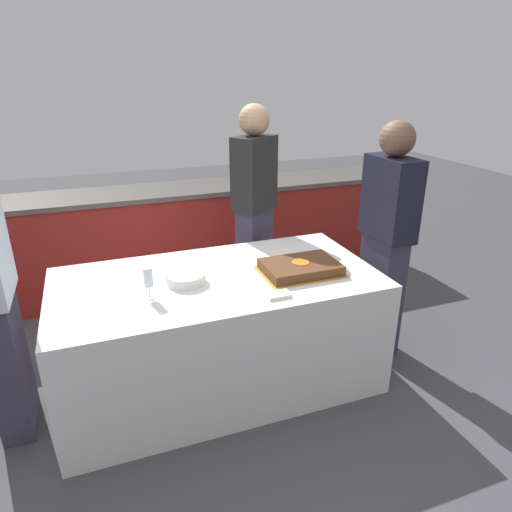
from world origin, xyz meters
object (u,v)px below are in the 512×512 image
cake (300,267)px  person_seated_right (386,238)px  wine_glass (148,278)px  plate_stack (186,278)px  person_cutting_cake (254,212)px

cake → person_seated_right: person_seated_right is taller
person_seated_right → wine_glass: bearing=-85.2°
cake → person_seated_right: (0.68, 0.11, 0.07)m
cake → wine_glass: bearing=-178.4°
plate_stack → person_seated_right: (1.37, 0.01, 0.07)m
cake → person_cutting_cake: (0.00, 0.82, 0.12)m
wine_glass → person_seated_right: 1.60m
plate_stack → person_cutting_cake: (0.69, 0.72, 0.12)m
person_cutting_cake → plate_stack: bearing=11.5°
plate_stack → person_cutting_cake: person_cutting_cake is taller
person_cutting_cake → cake: bearing=55.0°
wine_glass → person_cutting_cake: size_ratio=0.11×
person_seated_right → person_cutting_cake: bearing=-136.1°
cake → person_cutting_cake: person_cutting_cake is taller
wine_glass → person_cutting_cake: person_cutting_cake is taller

